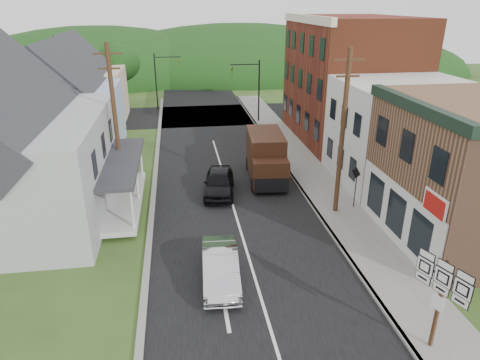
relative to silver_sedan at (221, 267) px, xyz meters
name	(u,v)px	position (x,y,z in m)	size (l,w,h in m)	color
ground	(247,254)	(1.47, 1.94, -0.70)	(120.00, 120.00, 0.00)	#2D4719
road	(224,175)	(1.47, 11.94, -0.70)	(9.00, 90.00, 0.02)	black
cross_road	(205,115)	(1.47, 28.94, -0.70)	(60.00, 9.00, 0.02)	black
sidewalk_right	(315,181)	(7.37, 9.94, -0.63)	(2.80, 55.00, 0.15)	slate
curb_right	(296,182)	(6.02, 9.94, -0.63)	(0.20, 55.00, 0.15)	slate
curb_left	(154,190)	(-3.18, 9.94, -0.64)	(0.30, 55.00, 0.12)	slate
storefront_white	(403,133)	(12.77, 9.44, 2.55)	(8.00, 7.00, 6.50)	silver
storefront_red	(349,81)	(12.77, 18.94, 4.30)	(8.00, 12.00, 10.00)	maroon
house_gray	(4,142)	(-10.53, 7.94, 3.53)	(10.20, 12.24, 8.35)	#9EA0A3
house_blue	(70,105)	(-9.53, 18.94, 2.99)	(7.14, 8.16, 7.28)	#9BB0D4
house_cream	(85,84)	(-10.03, 27.94, 2.99)	(7.14, 8.16, 7.28)	#BDAA92
utility_pole_right	(342,133)	(7.07, 5.44, 3.95)	(1.60, 0.26, 9.00)	#472D19
utility_pole_left	(115,120)	(-5.03, 9.94, 3.95)	(1.60, 0.26, 9.00)	#472D19
traffic_signal_right	(252,84)	(5.78, 25.44, 3.05)	(2.87, 0.20, 6.00)	black
traffic_signal_left	(162,75)	(-2.83, 32.44, 3.05)	(2.87, 0.20, 6.00)	black
tree_left_d	(118,63)	(-7.53, 33.94, 4.18)	(4.80, 4.80, 6.94)	#382616
forested_ridge	(193,74)	(1.47, 56.94, -0.70)	(90.00, 30.00, 16.00)	#193810
silver_sedan	(221,267)	(0.00, 0.00, 0.00)	(1.49, 4.26, 1.41)	#B7B7BC
dark_sedan	(219,182)	(0.87, 8.98, 0.05)	(1.79, 4.44, 1.51)	black
delivery_van	(266,157)	(4.20, 10.89, 0.85)	(2.66, 5.66, 3.07)	black
route_sign_cluster	(441,292)	(6.65, -4.90, 1.68)	(0.75, 1.87, 3.45)	#472D19
warning_sign	(356,182)	(8.25, 5.72, 1.00)	(0.27, 0.63, 2.44)	black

